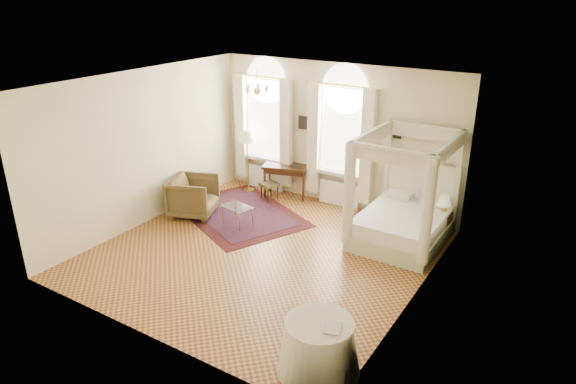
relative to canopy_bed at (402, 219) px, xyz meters
name	(u,v)px	position (x,y,z in m)	size (l,w,h in m)	color
ground	(263,253)	(-2.10, -1.88, -0.51)	(6.00, 6.00, 0.00)	#AF7132
room_walls	(261,156)	(-2.10, -1.88, 1.47)	(6.00, 6.00, 6.00)	beige
window_left	(265,132)	(-4.00, 0.99, 0.98)	(1.62, 0.27, 3.29)	white
window_right	(341,145)	(-1.90, 0.99, 0.98)	(1.62, 0.27, 3.29)	white
chandelier	(257,89)	(-3.00, -0.68, 2.40)	(0.51, 0.45, 0.50)	gold
wall_pictures	(339,126)	(-2.02, 1.09, 1.38)	(2.54, 0.03, 0.39)	black
canopy_bed	(402,219)	(0.00, 0.00, 0.00)	(1.72, 2.10, 2.24)	#BAC39F
nightstand	(440,225)	(0.60, 0.65, -0.23)	(0.38, 0.35, 0.55)	#371C0F
nightstand_lamp	(444,202)	(0.64, 0.60, 0.31)	(0.27, 0.27, 0.40)	gold
writing_desk	(286,170)	(-3.27, 0.82, 0.19)	(1.21, 0.88, 0.82)	#371C0F
laptop	(297,166)	(-2.98, 0.83, 0.32)	(0.34, 0.22, 0.03)	black
stool	(269,186)	(-3.50, 0.42, -0.14)	(0.49, 0.49, 0.44)	#463C1E
armchair	(193,196)	(-4.45, -1.21, -0.06)	(0.96, 0.99, 0.90)	#4E3F21
coffee_table	(237,208)	(-3.29, -1.13, -0.11)	(0.72, 0.58, 0.44)	silver
floor_lamp	(247,139)	(-4.29, 0.65, 0.85)	(0.41, 0.41, 1.59)	gold
oriental_rug	(239,213)	(-3.62, -0.63, -0.50)	(3.67, 3.25, 0.01)	#410F10
side_table	(319,347)	(0.41, -4.18, -0.13)	(1.13, 1.13, 0.77)	white
book	(325,327)	(0.51, -4.24, 0.28)	(0.21, 0.28, 0.03)	black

